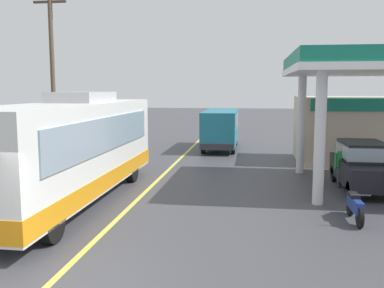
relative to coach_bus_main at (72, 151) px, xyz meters
The scene contains 9 objects.
ground 13.63m from the coach_bus_main, 81.12° to the left, with size 120.00×120.00×0.00m, color #424247.
lane_divider_stripe 8.79m from the coach_bus_main, 75.98° to the left, with size 0.16×50.00×0.01m, color #D8CC4C.
coach_bus_main is the anchor object (origin of this frame).
gas_station_roadside 14.15m from the coach_bus_main, 32.91° to the left, with size 9.10×11.95×5.10m.
car_at_pump 10.60m from the coach_bus_main, 17.14° to the left, with size 1.70×4.20×1.82m.
minibus_opposing_lane 14.11m from the coach_bus_main, 73.50° to the left, with size 2.04×6.13×2.44m.
motorcycle_parked_forecourt 9.07m from the coach_bus_main, ahead, with size 0.55×1.80×0.92m.
pedestrian_near_pump 9.97m from the coach_bus_main, 19.15° to the left, with size 0.55×0.22×1.66m.
utility_pole_roadside 10.24m from the coach_bus_main, 118.77° to the left, with size 1.80×0.24×8.96m.
Camera 1 is at (3.85, -6.92, 3.78)m, focal length 40.23 mm.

